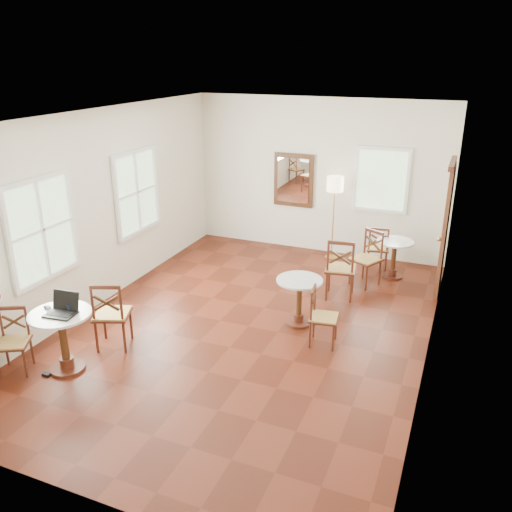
{
  "coord_description": "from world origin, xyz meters",
  "views": [
    {
      "loc": [
        2.72,
        -6.31,
        3.76
      ],
      "look_at": [
        0.0,
        0.3,
        1.0
      ],
      "focal_mm": 37.13,
      "sensor_mm": 36.0,
      "label": 1
    }
  ],
  "objects_px": {
    "chair_mid_a": "(340,268)",
    "water_glass": "(49,310)",
    "chair_near_a": "(112,314)",
    "cafe_table_near": "(63,335)",
    "cafe_table_mid": "(299,296)",
    "power_adapter": "(46,375)",
    "chair_back_b": "(367,258)",
    "navy_mug": "(70,308)",
    "chair_mid_b": "(322,317)",
    "cafe_table_back": "(394,255)",
    "mouse": "(47,307)",
    "laptop": "(63,308)",
    "chair_near_b": "(13,341)",
    "chair_back_a": "(378,248)",
    "floor_lamp": "(335,190)"
  },
  "relations": [
    {
      "from": "water_glass",
      "to": "chair_back_b",
      "type": "bearing_deg",
      "value": 53.91
    },
    {
      "from": "chair_near_a",
      "to": "chair_mid_a",
      "type": "height_order",
      "value": "chair_mid_a"
    },
    {
      "from": "power_adapter",
      "to": "cafe_table_back",
      "type": "bearing_deg",
      "value": 53.98
    },
    {
      "from": "cafe_table_back",
      "to": "chair_near_a",
      "type": "xyz_separation_m",
      "value": [
        -3.13,
        -3.87,
        0.07
      ]
    },
    {
      "from": "cafe_table_mid",
      "to": "power_adapter",
      "type": "bearing_deg",
      "value": -134.71
    },
    {
      "from": "chair_near_a",
      "to": "water_glass",
      "type": "distance_m",
      "value": 0.9
    },
    {
      "from": "chair_mid_a",
      "to": "chair_back_a",
      "type": "relative_size",
      "value": 1.21
    },
    {
      "from": "chair_mid_a",
      "to": "chair_back_a",
      "type": "xyz_separation_m",
      "value": [
        0.35,
        1.44,
        -0.09
      ]
    },
    {
      "from": "chair_mid_a",
      "to": "cafe_table_near",
      "type": "bearing_deg",
      "value": 43.25
    },
    {
      "from": "floor_lamp",
      "to": "laptop",
      "type": "height_order",
      "value": "floor_lamp"
    },
    {
      "from": "chair_near_a",
      "to": "cafe_table_near",
      "type": "bearing_deg",
      "value": 52.4
    },
    {
      "from": "cafe_table_near",
      "to": "cafe_table_back",
      "type": "height_order",
      "value": "cafe_table_near"
    },
    {
      "from": "chair_mid_b",
      "to": "chair_back_b",
      "type": "relative_size",
      "value": 0.87
    },
    {
      "from": "chair_near_a",
      "to": "chair_mid_a",
      "type": "relative_size",
      "value": 0.96
    },
    {
      "from": "cafe_table_mid",
      "to": "chair_back_a",
      "type": "relative_size",
      "value": 0.84
    },
    {
      "from": "cafe_table_back",
      "to": "chair_back_b",
      "type": "relative_size",
      "value": 0.72
    },
    {
      "from": "chair_near_b",
      "to": "chair_mid_b",
      "type": "distance_m",
      "value": 3.97
    },
    {
      "from": "cafe_table_mid",
      "to": "navy_mug",
      "type": "xyz_separation_m",
      "value": [
        -2.24,
        -2.18,
        0.4
      ]
    },
    {
      "from": "chair_mid_b",
      "to": "floor_lamp",
      "type": "distance_m",
      "value": 3.43
    },
    {
      "from": "cafe_table_near",
      "to": "power_adapter",
      "type": "height_order",
      "value": "cafe_table_near"
    },
    {
      "from": "cafe_table_mid",
      "to": "power_adapter",
      "type": "xyz_separation_m",
      "value": [
        -2.47,
        -2.5,
        -0.42
      ]
    },
    {
      "from": "cafe_table_mid",
      "to": "navy_mug",
      "type": "relative_size",
      "value": 6.7
    },
    {
      "from": "cafe_table_back",
      "to": "chair_back_a",
      "type": "distance_m",
      "value": 0.41
    },
    {
      "from": "cafe_table_mid",
      "to": "water_glass",
      "type": "xyz_separation_m",
      "value": [
        -2.41,
        -2.35,
        0.41
      ]
    },
    {
      "from": "chair_back_b",
      "to": "navy_mug",
      "type": "xyz_separation_m",
      "value": [
        -2.86,
        -3.99,
        0.37
      ]
    },
    {
      "from": "chair_mid_a",
      "to": "water_glass",
      "type": "xyz_separation_m",
      "value": [
        -2.74,
        -3.46,
        0.34
      ]
    },
    {
      "from": "cafe_table_back",
      "to": "chair_mid_a",
      "type": "bearing_deg",
      "value": -119.68
    },
    {
      "from": "chair_back_b",
      "to": "water_glass",
      "type": "relative_size",
      "value": 8.66
    },
    {
      "from": "mouse",
      "to": "power_adapter",
      "type": "distance_m",
      "value": 0.85
    },
    {
      "from": "floor_lamp",
      "to": "power_adapter",
      "type": "bearing_deg",
      "value": -112.96
    },
    {
      "from": "cafe_table_mid",
      "to": "chair_near_a",
      "type": "relative_size",
      "value": 0.72
    },
    {
      "from": "chair_mid_b",
      "to": "navy_mug",
      "type": "relative_size",
      "value": 7.77
    },
    {
      "from": "chair_near_a",
      "to": "navy_mug",
      "type": "height_order",
      "value": "chair_near_a"
    },
    {
      "from": "chair_mid_b",
      "to": "chair_mid_a",
      "type": "bearing_deg",
      "value": -2.52
    },
    {
      "from": "chair_near_a",
      "to": "chair_mid_b",
      "type": "distance_m",
      "value": 2.83
    },
    {
      "from": "chair_mid_b",
      "to": "floor_lamp",
      "type": "bearing_deg",
      "value": 4.87
    },
    {
      "from": "navy_mug",
      "to": "cafe_table_back",
      "type": "bearing_deg",
      "value": 54.0
    },
    {
      "from": "cafe_table_near",
      "to": "chair_near_b",
      "type": "bearing_deg",
      "value": -157.61
    },
    {
      "from": "chair_mid_a",
      "to": "chair_back_b",
      "type": "xyz_separation_m",
      "value": [
        0.29,
        0.7,
        -0.04
      ]
    },
    {
      "from": "chair_near_a",
      "to": "chair_mid_b",
      "type": "relative_size",
      "value": 1.19
    },
    {
      "from": "chair_back_b",
      "to": "navy_mug",
      "type": "height_order",
      "value": "chair_back_b"
    },
    {
      "from": "chair_back_b",
      "to": "laptop",
      "type": "height_order",
      "value": "laptop"
    },
    {
      "from": "cafe_table_near",
      "to": "mouse",
      "type": "distance_m",
      "value": 0.4
    },
    {
      "from": "chair_mid_a",
      "to": "floor_lamp",
      "type": "bearing_deg",
      "value": -79.84
    },
    {
      "from": "chair_back_a",
      "to": "power_adapter",
      "type": "xyz_separation_m",
      "value": [
        -3.15,
        -5.04,
        -0.4
      ]
    },
    {
      "from": "chair_back_a",
      "to": "mouse",
      "type": "bearing_deg",
      "value": 46.86
    },
    {
      "from": "laptop",
      "to": "water_glass",
      "type": "height_order",
      "value": "laptop"
    },
    {
      "from": "cafe_table_mid",
      "to": "laptop",
      "type": "xyz_separation_m",
      "value": [
        -2.28,
        -2.26,
        0.42
      ]
    },
    {
      "from": "cafe_table_near",
      "to": "cafe_table_mid",
      "type": "bearing_deg",
      "value": 44.49
    },
    {
      "from": "chair_mid_b",
      "to": "cafe_table_mid",
      "type": "bearing_deg",
      "value": 40.0
    }
  ]
}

